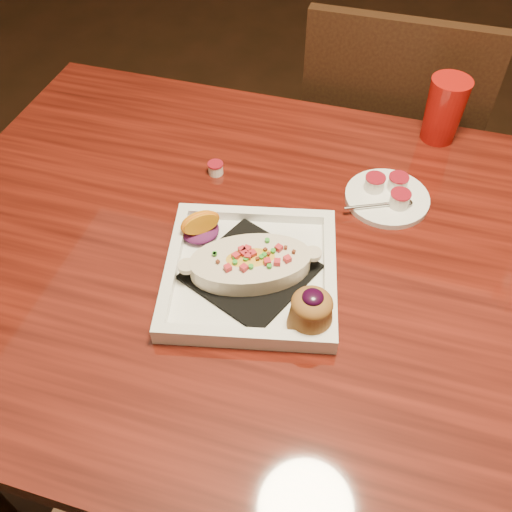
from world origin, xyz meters
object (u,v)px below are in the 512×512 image
(chair_far, at_px, (383,155))
(saucer, at_px, (387,196))
(table, at_px, (345,309))
(plate, at_px, (256,273))
(red_tumbler, at_px, (444,110))

(chair_far, distance_m, saucer, 0.51)
(table, distance_m, chair_far, 0.65)
(chair_far, relative_size, plate, 2.94)
(table, relative_size, red_tumbler, 11.62)
(table, height_order, saucer, saucer)
(saucer, bearing_deg, plate, -124.29)
(plate, xyz_separation_m, red_tumbler, (0.24, 0.46, 0.04))
(table, bearing_deg, plate, -155.77)
(table, xyz_separation_m, plate, (-0.14, -0.06, 0.12))
(table, xyz_separation_m, saucer, (0.03, 0.19, 0.11))
(table, height_order, plate, plate)
(chair_far, relative_size, red_tumbler, 7.20)
(table, distance_m, red_tumbler, 0.44)
(chair_far, bearing_deg, saucer, 93.70)
(saucer, distance_m, red_tumbler, 0.23)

